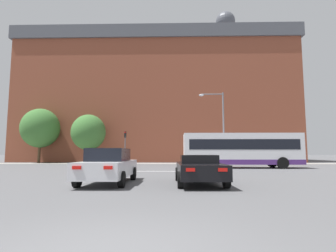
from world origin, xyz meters
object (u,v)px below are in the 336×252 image
at_px(car_roadster_right, 199,169).
at_px(street_lamp_junction, 219,121).
at_px(car_saloon_left, 109,166).
at_px(traffic_light_far_left, 125,142).
at_px(pedestrian_waiting, 118,155).
at_px(bus_crossing_lead, 241,150).
at_px(traffic_light_far_right, 209,143).

bearing_deg(car_roadster_right, street_lamp_junction, 75.28).
xyz_separation_m(car_saloon_left, street_lamp_junction, (7.29, 13.65, 3.69)).
xyz_separation_m(car_roadster_right, traffic_light_far_left, (-7.37, 21.78, 2.13)).
distance_m(car_roadster_right, traffic_light_far_left, 23.09).
relative_size(traffic_light_far_left, pedestrian_waiting, 2.34).
bearing_deg(bus_crossing_lead, car_saloon_left, -36.14).
bearing_deg(car_roadster_right, bus_crossing_lead, 66.89).
bearing_deg(traffic_light_far_left, street_lamp_junction, -36.66).
bearing_deg(car_saloon_left, pedestrian_waiting, 101.02).
distance_m(car_roadster_right, pedestrian_waiting, 24.10).
xyz_separation_m(car_roadster_right, street_lamp_junction, (3.28, 13.85, 3.82)).
bearing_deg(car_roadster_right, car_saloon_left, 175.83).
height_order(car_roadster_right, traffic_light_far_left, traffic_light_far_left).
distance_m(traffic_light_far_left, street_lamp_junction, 13.39).
height_order(car_roadster_right, bus_crossing_lead, bus_crossing_lead).
bearing_deg(bus_crossing_lead, traffic_light_far_right, -169.70).
distance_m(bus_crossing_lead, traffic_light_far_right, 9.50).
distance_m(car_saloon_left, pedestrian_waiting, 22.81).
distance_m(traffic_light_far_left, pedestrian_waiting, 2.18).
relative_size(bus_crossing_lead, street_lamp_junction, 1.43).
bearing_deg(pedestrian_waiting, car_roadster_right, -155.55).
distance_m(bus_crossing_lead, traffic_light_far_left, 15.49).
height_order(traffic_light_far_left, street_lamp_junction, street_lamp_junction).
relative_size(car_saloon_left, car_roadster_right, 1.06).
xyz_separation_m(traffic_light_far_left, pedestrian_waiting, (-1.05, 0.80, -1.74)).
distance_m(car_saloon_left, bus_crossing_lead, 15.27).
height_order(car_roadster_right, street_lamp_junction, street_lamp_junction).
height_order(car_saloon_left, bus_crossing_lead, bus_crossing_lead).
distance_m(street_lamp_junction, pedestrian_waiting, 15.00).
height_order(bus_crossing_lead, traffic_light_far_left, traffic_light_far_left).
xyz_separation_m(car_saloon_left, car_roadster_right, (4.00, -0.20, -0.13)).
relative_size(car_saloon_left, traffic_light_far_right, 1.26).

